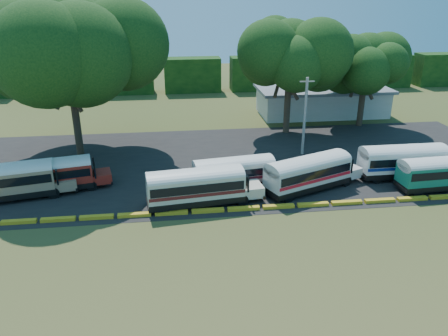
{
  "coord_description": "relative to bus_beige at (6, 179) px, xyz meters",
  "views": [
    {
      "loc": [
        -4.17,
        -31.06,
        17.1
      ],
      "look_at": [
        0.48,
        6.0,
        1.86
      ],
      "focal_mm": 35.0,
      "sensor_mm": 36.0,
      "label": 1
    }
  ],
  "objects": [
    {
      "name": "tree_center",
      "position": [
        29.15,
        16.2,
        8.31
      ],
      "size": [
        10.43,
        10.43,
        14.09
      ],
      "color": "#36251B",
      "rests_on": "ground"
    },
    {
      "name": "utility_pole",
      "position": [
        28.88,
        7.99,
        2.51
      ],
      "size": [
        1.6,
        0.3,
        8.6
      ],
      "color": "gray",
      "rests_on": "ground"
    },
    {
      "name": "bus_beige",
      "position": [
        0.0,
        0.0,
        0.0
      ],
      "size": [
        10.4,
        4.47,
        3.32
      ],
      "rotation": [
        0.0,
        0.0,
        0.2
      ],
      "color": "black",
      "rests_on": "ground"
    },
    {
      "name": "asphalt_strip",
      "position": [
        19.59,
        6.39,
        -1.9
      ],
      "size": [
        64.0,
        24.0,
        0.02
      ],
      "primitive_type": "cube",
      "color": "black",
      "rests_on": "ground"
    },
    {
      "name": "tree_east",
      "position": [
        39.83,
        17.9,
        6.94
      ],
      "size": [
        9.01,
        9.01,
        12.2
      ],
      "color": "#36251B",
      "rests_on": "ground"
    },
    {
      "name": "bus_cream_west",
      "position": [
        16.4,
        -3.12,
        -0.05
      ],
      "size": [
        10.2,
        3.62,
        3.28
      ],
      "rotation": [
        0.0,
        0.0,
        0.12
      ],
      "color": "black",
      "rests_on": "ground"
    },
    {
      "name": "bus_white_blue",
      "position": [
        36.75,
        0.31,
        -0.03
      ],
      "size": [
        10.12,
        2.63,
        3.32
      ],
      "rotation": [
        0.0,
        0.0,
        0.01
      ],
      "color": "black",
      "rests_on": "ground"
    },
    {
      "name": "bus_cream_east",
      "position": [
        20.1,
        -0.06,
        -0.22
      ],
      "size": [
        9.29,
        3.47,
        2.98
      ],
      "rotation": [
        0.0,
        0.0,
        0.14
      ],
      "color": "black",
      "rests_on": "ground"
    },
    {
      "name": "curb",
      "position": [
        18.59,
        -4.61,
        -1.76
      ],
      "size": [
        53.7,
        0.45,
        0.3
      ],
      "color": "orange",
      "rests_on": "ground"
    },
    {
      "name": "bus_white_red",
      "position": [
        26.68,
        -1.4,
        -0.04
      ],
      "size": [
        10.22,
        6.11,
        3.3
      ],
      "rotation": [
        0.0,
        0.0,
        0.39
      ],
      "color": "black",
      "rests_on": "ground"
    },
    {
      "name": "bus_red",
      "position": [
        3.29,
        1.19,
        -0.11
      ],
      "size": [
        9.78,
        4.23,
        3.12
      ],
      "rotation": [
        0.0,
        0.0,
        0.21
      ],
      "color": "black",
      "rests_on": "ground"
    },
    {
      "name": "terminal_building",
      "position": [
        36.59,
        24.39,
        0.13
      ],
      "size": [
        19.0,
        9.0,
        4.0
      ],
      "color": "beige",
      "rests_on": "ground"
    },
    {
      "name": "tree_west",
      "position": [
        4.19,
        10.74,
        9.83
      ],
      "size": [
        14.67,
        14.67,
        17.14
      ],
      "color": "#36251B",
      "rests_on": "ground"
    },
    {
      "name": "bus_teal",
      "position": [
        38.83,
        -2.76,
        -0.11
      ],
      "size": [
        9.62,
        2.87,
        3.12
      ],
      "rotation": [
        0.0,
        0.0,
        0.06
      ],
      "color": "black",
      "rests_on": "ground"
    },
    {
      "name": "treeline_backdrop",
      "position": [
        18.59,
        42.39,
        1.09
      ],
      "size": [
        130.0,
        4.0,
        6.0
      ],
      "color": "black",
      "rests_on": "ground"
    },
    {
      "name": "ground",
      "position": [
        18.59,
        -5.61,
        -1.91
      ],
      "size": [
        160.0,
        160.0,
        0.0
      ],
      "primitive_type": "plane",
      "color": "#2C4316",
      "rests_on": "ground"
    }
  ]
}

